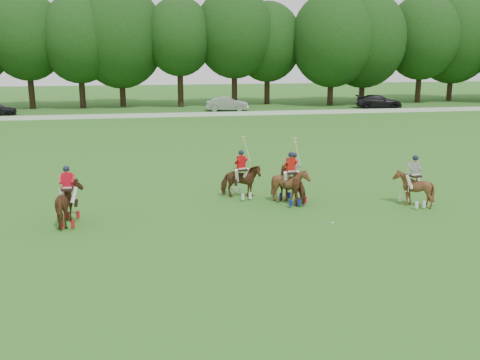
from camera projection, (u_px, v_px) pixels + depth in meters
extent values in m
plane|color=#23621C|center=(268.00, 245.00, 19.25)|extent=(180.00, 180.00, 0.00)
cylinder|color=black|center=(31.00, 87.00, 62.58)|extent=(0.70, 0.70, 4.98)
ellipsoid|color=black|center=(26.00, 36.00, 61.20)|extent=(8.80, 8.80, 10.12)
cylinder|color=black|center=(82.00, 88.00, 63.18)|extent=(0.70, 0.70, 4.64)
ellipsoid|color=black|center=(79.00, 39.00, 61.84)|extent=(8.80, 8.80, 10.13)
cylinder|color=black|center=(122.00, 89.00, 64.97)|extent=(0.70, 0.70, 4.31)
ellipsoid|color=black|center=(120.00, 36.00, 63.50)|extent=(10.67, 10.67, 12.27)
cylinder|color=black|center=(180.00, 85.00, 64.55)|extent=(0.70, 0.70, 5.24)
ellipsoid|color=black|center=(179.00, 37.00, 63.21)|extent=(8.06, 8.06, 9.26)
cylinder|color=black|center=(234.00, 85.00, 65.89)|extent=(0.70, 0.70, 5.19)
ellipsoid|color=black|center=(234.00, 33.00, 64.42)|extent=(9.50, 9.50, 10.92)
cylinder|color=black|center=(267.00, 86.00, 68.03)|extent=(0.70, 0.70, 4.48)
ellipsoid|color=black|center=(268.00, 42.00, 66.73)|extent=(8.60, 8.60, 9.89)
cylinder|color=black|center=(330.00, 88.00, 66.62)|extent=(0.70, 0.70, 4.21)
ellipsoid|color=black|center=(332.00, 39.00, 65.21)|extent=(10.11, 10.11, 11.63)
cylinder|color=black|center=(362.00, 88.00, 68.70)|extent=(0.70, 0.70, 4.07)
ellipsoid|color=black|center=(365.00, 40.00, 67.28)|extent=(10.46, 10.46, 12.03)
cylinder|color=black|center=(418.00, 84.00, 70.13)|extent=(0.70, 0.70, 4.79)
ellipsoid|color=black|center=(422.00, 37.00, 68.71)|extent=(9.47, 9.47, 10.89)
cylinder|color=black|center=(450.00, 84.00, 72.54)|extent=(0.70, 0.70, 4.44)
ellipsoid|color=black|center=(454.00, 36.00, 71.04)|extent=(10.84, 10.84, 12.47)
cube|color=white|center=(187.00, 115.00, 55.56)|extent=(120.00, 0.10, 0.44)
imported|color=#A3A2A8|center=(227.00, 104.00, 60.54)|extent=(4.98, 2.42, 1.57)
imported|color=black|center=(379.00, 101.00, 63.56)|extent=(5.77, 3.56, 1.56)
imported|color=#482313|center=(69.00, 204.00, 21.27)|extent=(0.99, 2.06, 1.72)
cube|color=black|center=(68.00, 189.00, 21.12)|extent=(0.46, 0.57, 0.08)
cylinder|color=tan|center=(60.00, 191.00, 21.10)|extent=(0.04, 0.21, 1.29)
imported|color=#482313|center=(241.00, 182.00, 25.15)|extent=(1.88, 1.72, 1.58)
cube|color=black|center=(241.00, 169.00, 25.01)|extent=(0.58, 0.66, 0.08)
cylinder|color=tan|center=(247.00, 150.00, 24.92)|extent=(0.24, 0.75, 1.08)
imported|color=#482313|center=(290.00, 186.00, 24.14)|extent=(1.53, 1.68, 1.70)
cube|color=black|center=(291.00, 172.00, 23.99)|extent=(0.50, 0.61, 0.08)
cylinder|color=tan|center=(297.00, 152.00, 23.85)|extent=(0.11, 0.77, 1.08)
imported|color=#482313|center=(293.00, 185.00, 24.37)|extent=(1.70, 2.10, 1.62)
cube|color=black|center=(294.00, 173.00, 24.23)|extent=(0.66, 0.70, 0.08)
cylinder|color=tan|center=(289.00, 154.00, 23.83)|extent=(0.41, 0.69, 1.08)
imported|color=#482313|center=(413.00, 188.00, 23.84)|extent=(1.51, 1.65, 1.61)
cube|color=black|center=(414.00, 176.00, 23.70)|extent=(0.52, 0.62, 0.08)
cylinder|color=tan|center=(408.00, 178.00, 23.63)|extent=(0.06, 0.21, 1.29)
sphere|color=white|center=(332.00, 223.00, 21.54)|extent=(0.09, 0.09, 0.09)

